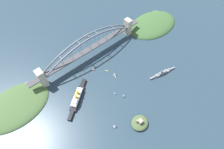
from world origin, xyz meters
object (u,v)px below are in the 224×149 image
object	(u,v)px
ocean_liner	(77,98)
small_boat_2	(115,94)
small_boat_4	(124,95)
naval_cruiser	(162,73)
small_boat_0	(115,126)
seaplane_taxiing_near_bridge	(87,36)
channel_marker_buoy	(109,60)
small_boat_5	(93,68)
fort_island_mid_harbor	(140,123)
small_boat_3	(115,74)
harbor_arch_bridge	(89,49)
small_boat_1	(107,71)

from	to	relation	value
ocean_liner	small_boat_2	world-z (taller)	ocean_liner
ocean_liner	small_boat_4	distance (m)	96.10
naval_cruiser	small_boat_0	distance (m)	162.41
seaplane_taxiing_near_bridge	channel_marker_buoy	bearing A→B (deg)	84.59
channel_marker_buoy	naval_cruiser	bearing A→B (deg)	121.53
seaplane_taxiing_near_bridge	channel_marker_buoy	distance (m)	102.24
ocean_liner	small_boat_5	size ratio (longest dim) A/B	8.71
fort_island_mid_harbor	small_boat_2	bearing A→B (deg)	-95.25
small_boat_2	naval_cruiser	bearing A→B (deg)	164.80
ocean_liner	small_boat_3	distance (m)	97.10
harbor_arch_bridge	small_boat_2	xyz separation A→B (m)	(24.48, 116.95, -24.92)
small_boat_3	small_boat_1	bearing A→B (deg)	-75.47
small_boat_4	small_boat_5	distance (m)	96.54
seaplane_taxiing_near_bridge	small_boat_0	bearing A→B (deg)	65.68
seaplane_taxiing_near_bridge	small_boat_2	xyz separation A→B (m)	(58.44, 178.42, -1.54)
naval_cruiser	seaplane_taxiing_near_bridge	distance (m)	217.16
ocean_liner	small_boat_0	world-z (taller)	ocean_liner
naval_cruiser	small_boat_1	world-z (taller)	naval_cruiser
small_boat_1	small_boat_2	distance (m)	61.94
seaplane_taxiing_near_bridge	small_boat_3	world-z (taller)	small_boat_3
fort_island_mid_harbor	small_boat_5	world-z (taller)	fort_island_mid_harbor
ocean_liner	small_boat_2	bearing A→B (deg)	148.10
channel_marker_buoy	small_boat_2	bearing A→B (deg)	57.51
ocean_liner	seaplane_taxiing_near_bridge	world-z (taller)	ocean_liner
small_boat_2	small_boat_0	bearing A→B (deg)	48.88
small_boat_4	ocean_liner	bearing A→B (deg)	-36.88
naval_cruiser	small_boat_0	size ratio (longest dim) A/B	6.40
small_boat_2	small_boat_3	distance (m)	47.22
fort_island_mid_harbor	small_boat_2	distance (m)	78.62
fort_island_mid_harbor	seaplane_taxiing_near_bridge	world-z (taller)	fort_island_mid_harbor
small_boat_4	fort_island_mid_harbor	bearing A→B (deg)	73.38
seaplane_taxiing_near_bridge	small_boat_5	xyz separation A→B (m)	(53.32, 98.82, 1.96)
harbor_arch_bridge	small_boat_1	bearing A→B (deg)	91.18
ocean_liner	small_boat_4	world-z (taller)	ocean_liner
naval_cruiser	small_boat_1	bearing A→B (deg)	-44.45
small_boat_4	small_boat_2	bearing A→B (deg)	-56.37
fort_island_mid_harbor	naval_cruiser	bearing A→B (deg)	-158.99
small_boat_2	small_boat_5	size ratio (longest dim) A/B	0.79
fort_island_mid_harbor	small_boat_2	size ratio (longest dim) A/B	4.45
small_boat_1	channel_marker_buoy	size ratio (longest dim) A/B	2.86
fort_island_mid_harbor	seaplane_taxiing_near_bridge	xyz separation A→B (m)	(-65.63, -256.60, -2.65)
small_boat_2	small_boat_4	bearing A→B (deg)	123.63
small_boat_0	small_boat_5	xyz separation A→B (m)	(-51.10, -132.27, -0.61)
small_boat_0	small_boat_1	world-z (taller)	small_boat_0
fort_island_mid_harbor	ocean_liner	bearing A→B (deg)	-63.83
small_boat_0	naval_cruiser	bearing A→B (deg)	-172.42
small_boat_2	small_boat_5	xyz separation A→B (m)	(-5.12, -79.60, 3.50)
harbor_arch_bridge	fort_island_mid_harbor	size ratio (longest dim) A/B	9.33
harbor_arch_bridge	naval_cruiser	distance (m)	175.10
small_boat_1	seaplane_taxiing_near_bridge	bearing A→B (deg)	-105.00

